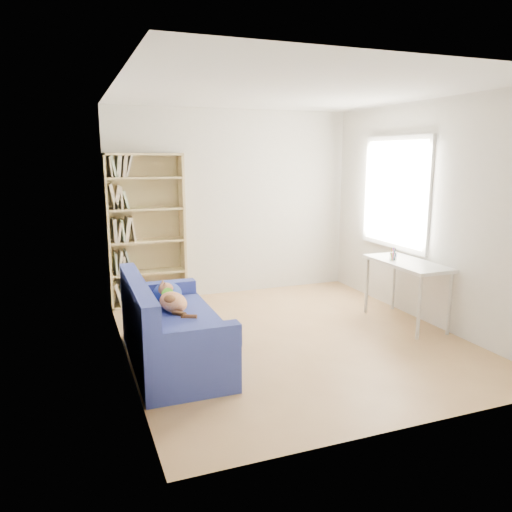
{
  "coord_description": "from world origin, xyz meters",
  "views": [
    {
      "loc": [
        -2.21,
        -4.73,
        1.97
      ],
      "look_at": [
        -0.24,
        0.44,
        0.85
      ],
      "focal_mm": 35.0,
      "sensor_mm": 36.0,
      "label": 1
    }
  ],
  "objects_px": {
    "sofa": "(170,331)",
    "pen_cup": "(393,255)",
    "desk": "(407,268)",
    "bookshelf": "(146,237)"
  },
  "relations": [
    {
      "from": "bookshelf",
      "to": "pen_cup",
      "type": "relative_size",
      "value": 12.78
    },
    {
      "from": "pen_cup",
      "to": "sofa",
      "type": "bearing_deg",
      "value": -174.02
    },
    {
      "from": "desk",
      "to": "pen_cup",
      "type": "xyz_separation_m",
      "value": [
        -0.1,
        0.14,
        0.14
      ]
    },
    {
      "from": "sofa",
      "to": "bookshelf",
      "type": "distance_m",
      "value": 2.11
    },
    {
      "from": "bookshelf",
      "to": "desk",
      "type": "height_order",
      "value": "bookshelf"
    },
    {
      "from": "sofa",
      "to": "desk",
      "type": "distance_m",
      "value": 2.87
    },
    {
      "from": "sofa",
      "to": "pen_cup",
      "type": "relative_size",
      "value": 10.85
    },
    {
      "from": "sofa",
      "to": "bookshelf",
      "type": "bearing_deg",
      "value": 87.1
    },
    {
      "from": "sofa",
      "to": "bookshelf",
      "type": "relative_size",
      "value": 0.85
    },
    {
      "from": "sofa",
      "to": "pen_cup",
      "type": "height_order",
      "value": "pen_cup"
    }
  ]
}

